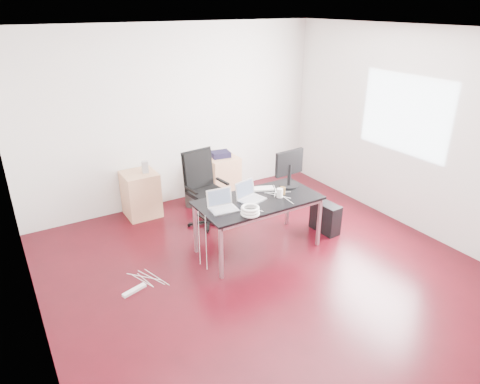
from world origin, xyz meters
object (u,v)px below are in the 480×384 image
filing_cabinet_left (141,194)px  pc_tower (325,217)px  filing_cabinet_right (222,176)px  office_chair (204,185)px  desk (258,203)px

filing_cabinet_left → pc_tower: size_ratio=1.56×
filing_cabinet_left → pc_tower: filing_cabinet_left is taller
filing_cabinet_left → filing_cabinet_right: same height
office_chair → filing_cabinet_right: office_chair is taller
office_chair → filing_cabinet_left: size_ratio=1.54×
pc_tower → filing_cabinet_left: bearing=135.1°
filing_cabinet_right → office_chair: bearing=-133.8°
desk → filing_cabinet_left: desk is taller
desk → filing_cabinet_right: desk is taller
desk → office_chair: bearing=103.7°
office_chair → pc_tower: 1.82m
filing_cabinet_left → filing_cabinet_right: (1.42, 0.00, 0.00)m
desk → office_chair: 1.09m
filing_cabinet_left → filing_cabinet_right: size_ratio=1.00×
desk → filing_cabinet_left: (-0.99, 1.77, -0.33)m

